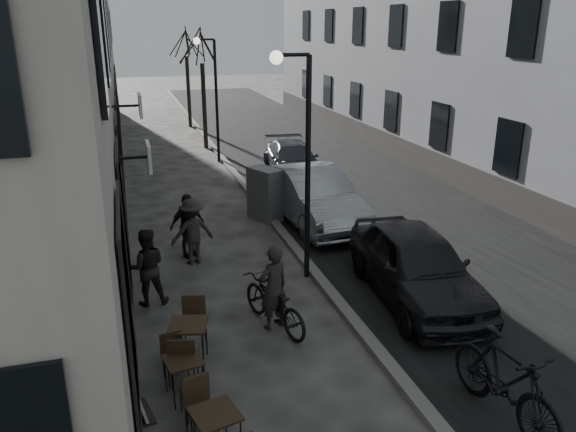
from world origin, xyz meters
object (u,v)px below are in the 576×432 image
utility_cabinet (265,194)px  pedestrian_far (187,225)px  pedestrian_near (147,267)px  car_far (293,160)px  tree_near (201,46)px  bistro_set_c (189,339)px  streetlamp_near (301,143)px  tree_far (186,42)px  car_near (416,265)px  bistro_set_a (216,431)px  car_mid (314,196)px  bicycle (274,303)px  streetlamp_far (212,86)px  moped (506,381)px  bistro_set_b (184,374)px  pedestrian_mid (192,231)px  sign_board (133,390)px

utility_cabinet → pedestrian_far: size_ratio=0.96×
pedestrian_near → car_far: bearing=-122.5°
tree_near → bistro_set_c: tree_near is taller
streetlamp_near → tree_far: tree_far is taller
bistro_set_c → car_near: car_near is taller
streetlamp_near → bistro_set_a: size_ratio=3.37×
tree_near → car_near: bearing=-83.3°
bistro_set_a → bistro_set_c: 2.35m
pedestrian_near → car_mid: 6.29m
streetlamp_near → tree_near: (0.07, 15.00, 1.50)m
pedestrian_far → bicycle: bearing=-98.6°
car_near → car_mid: bearing=100.4°
tree_far → car_near: size_ratio=1.25×
streetlamp_far → car_mid: bearing=-79.7°
car_near → streetlamp_far: bearing=103.4°
car_near → moped: size_ratio=2.01×
streetlamp_near → tree_near: bearing=89.7°
bicycle → pedestrian_near: 2.85m
bistro_set_a → bistro_set_b: (-0.26, 1.46, -0.03)m
moped → pedestrian_mid: bearing=111.9°
bistro_set_c → sign_board: sign_board is taller
bicycle → car_mid: (2.71, 5.55, 0.29)m
utility_cabinet → pedestrian_mid: 3.63m
sign_board → bicycle: (2.68, 1.93, 0.06)m
car_mid → car_far: 5.27m
tree_near → pedestrian_near: (-3.50, -15.32, -3.83)m
car_near → moped: bearing=-94.9°
bistro_set_a → car_mid: size_ratio=0.31×
bistro_set_a → utility_cabinet: utility_cabinet is taller
utility_cabinet → pedestrian_near: 5.81m
sign_board → pedestrian_mid: size_ratio=0.69×
streetlamp_near → utility_cabinet: 4.82m
streetlamp_far → pedestrian_mid: size_ratio=3.10×
bicycle → pedestrian_far: 4.22m
tree_far → pedestrian_near: tree_far is taller
streetlamp_far → car_far: size_ratio=1.14×
tree_near → moped: 21.02m
bicycle → car_near: bearing=166.4°
moped → tree_far: bearing=87.8°
tree_near → pedestrian_mid: bearing=-99.8°
bicycle → bistro_set_b: bearing=22.0°
tree_far → streetlamp_near: bearing=-90.2°
pedestrian_mid → pedestrian_far: 0.48m
streetlamp_far → bistro_set_c: 15.32m
streetlamp_near → bistro_set_b: size_ratio=3.61×
tree_near → bistro_set_c: 18.53m
pedestrian_near → moped: (4.80, -5.27, -0.15)m
streetlamp_near → car_far: (2.47, 8.72, -2.51)m
bistro_set_b → sign_board: size_ratio=1.24×
moped → bicycle: bearing=120.3°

